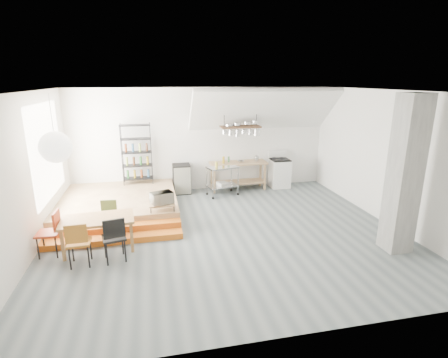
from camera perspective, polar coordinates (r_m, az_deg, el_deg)
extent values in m
plane|color=#566064|center=(8.20, 0.28, -8.78)|extent=(8.00, 8.00, 0.00)
cube|color=silver|center=(11.04, -3.64, 6.41)|extent=(8.00, 0.04, 3.20)
cube|color=silver|center=(7.87, -29.47, 0.39)|extent=(0.04, 7.00, 3.20)
cube|color=silver|center=(9.36, 25.01, 3.18)|extent=(0.04, 7.00, 3.20)
cube|color=white|center=(7.44, 0.31, 14.18)|extent=(8.00, 7.00, 0.02)
cube|color=white|center=(10.76, 6.47, 11.19)|extent=(4.40, 1.44, 1.32)
cube|color=white|center=(9.23, -26.92, 4.05)|extent=(0.02, 2.50, 2.20)
cube|color=#8D6746|center=(9.86, -16.70, -3.86)|extent=(3.00, 3.00, 0.40)
cube|color=#C86117|center=(8.11, -17.58, -9.37)|extent=(3.00, 0.35, 0.13)
cube|color=#C86117|center=(8.40, -17.41, -7.95)|extent=(3.00, 0.35, 0.27)
cube|color=slate|center=(7.79, 27.37, 0.53)|extent=(0.50, 0.50, 3.20)
cube|color=#8D6746|center=(11.06, 2.34, 2.64)|extent=(1.80, 0.60, 0.06)
cube|color=#8D6746|center=(11.22, 2.31, -0.49)|extent=(1.70, 0.55, 0.04)
cube|color=#8D6746|center=(11.60, 5.97, 0.91)|extent=(0.06, 0.06, 0.86)
cube|color=#8D6746|center=(11.21, -2.02, 0.45)|extent=(0.06, 0.06, 0.86)
cube|color=#8D6746|center=(11.20, 6.67, 0.33)|extent=(0.06, 0.06, 0.86)
cube|color=#8D6746|center=(10.80, -1.61, -0.16)|extent=(0.06, 0.06, 0.86)
cube|color=white|center=(11.59, 9.04, 0.88)|extent=(0.60, 0.60, 0.90)
cube|color=black|center=(11.47, 9.14, 3.14)|extent=(0.58, 0.58, 0.03)
cube|color=white|center=(11.70, 8.68, 4.07)|extent=(0.60, 0.05, 0.25)
cylinder|color=black|center=(11.65, 9.55, 3.44)|extent=(0.18, 0.18, 0.02)
cylinder|color=black|center=(11.55, 8.25, 3.39)|extent=(0.18, 0.18, 0.02)
cylinder|color=black|center=(11.39, 10.06, 3.14)|extent=(0.18, 0.18, 0.02)
cylinder|color=black|center=(11.29, 8.74, 3.08)|extent=(0.18, 0.18, 0.02)
cube|color=#3B2417|center=(10.66, 2.69, 8.52)|extent=(1.20, 0.50, 0.05)
cylinder|color=black|center=(10.48, 0.03, 11.58)|extent=(0.02, 0.02, 1.15)
cylinder|color=black|center=(10.74, 5.36, 11.61)|extent=(0.02, 0.02, 1.15)
cylinder|color=silver|center=(10.51, 0.09, 7.67)|extent=(0.16, 0.16, 0.12)
cylinder|color=silver|center=(10.56, 1.16, 7.59)|extent=(0.20, 0.20, 0.16)
cylinder|color=silver|center=(10.61, 2.22, 7.51)|extent=(0.16, 0.16, 0.20)
cylinder|color=silver|center=(10.65, 3.27, 7.75)|extent=(0.20, 0.20, 0.12)
cylinder|color=silver|center=(10.71, 4.31, 7.67)|extent=(0.16, 0.16, 0.16)
cylinder|color=silver|center=(10.77, 5.34, 7.59)|extent=(0.20, 0.20, 0.20)
cylinder|color=black|center=(10.86, -11.81, 4.33)|extent=(0.02, 0.02, 1.80)
cylinder|color=black|center=(10.89, -16.24, 4.06)|extent=(0.02, 0.02, 1.80)
cylinder|color=black|center=(10.51, -11.79, 3.94)|extent=(0.02, 0.02, 1.80)
cylinder|color=black|center=(10.54, -16.36, 3.66)|extent=(0.02, 0.02, 1.80)
cube|color=black|center=(10.86, -13.79, 0.13)|extent=(0.88, 0.38, 0.02)
cube|color=black|center=(10.76, -13.93, 2.18)|extent=(0.88, 0.38, 0.02)
cube|color=black|center=(10.68, -14.07, 4.27)|extent=(0.88, 0.38, 0.02)
cube|color=black|center=(10.61, -14.22, 6.38)|extent=(0.88, 0.38, 0.02)
cube|color=black|center=(10.55, -14.37, 8.52)|extent=(0.88, 0.38, 0.03)
cylinder|color=#2E732E|center=(10.83, -13.84, 0.85)|extent=(0.07, 0.07, 0.24)
cylinder|color=olive|center=(10.73, -13.98, 2.91)|extent=(0.07, 0.07, 0.24)
cylinder|color=brown|center=(10.65, -14.12, 5.00)|extent=(0.07, 0.07, 0.24)
cube|color=#8D6746|center=(8.52, -10.07, -4.05)|extent=(0.60, 0.40, 0.03)
cylinder|color=black|center=(8.72, -8.32, -4.07)|extent=(0.02, 0.02, 0.13)
cylinder|color=black|center=(8.71, -11.87, -4.29)|extent=(0.02, 0.02, 0.13)
cylinder|color=black|center=(8.40, -8.15, -4.86)|extent=(0.02, 0.02, 0.13)
cylinder|color=black|center=(8.39, -11.84, -5.08)|extent=(0.02, 0.02, 0.13)
sphere|color=white|center=(7.34, -25.79, 4.70)|extent=(0.60, 0.60, 0.60)
cube|color=brown|center=(7.68, -19.97, -6.22)|extent=(1.50, 0.92, 0.05)
cube|color=brown|center=(8.10, -15.00, -7.23)|extent=(0.07, 0.07, 0.63)
cube|color=brown|center=(8.20, -24.19, -7.86)|extent=(0.07, 0.07, 0.63)
cube|color=brown|center=(7.47, -14.82, -9.26)|extent=(0.07, 0.07, 0.63)
cube|color=brown|center=(7.58, -24.82, -9.90)|extent=(0.07, 0.07, 0.63)
cube|color=#A8651C|center=(7.25, -22.58, -9.52)|extent=(0.43, 0.43, 0.04)
cube|color=#A8651C|center=(6.98, -23.01, -8.25)|extent=(0.39, 0.05, 0.36)
cylinder|color=black|center=(7.23, -23.87, -11.83)|extent=(0.03, 0.03, 0.45)
cylinder|color=black|center=(7.18, -21.23, -11.74)|extent=(0.03, 0.03, 0.45)
cylinder|color=black|center=(7.53, -23.47, -10.68)|extent=(0.03, 0.03, 0.45)
cylinder|color=black|center=(7.47, -20.94, -10.58)|extent=(0.03, 0.03, 0.45)
cube|color=black|center=(7.19, -17.53, -9.10)|extent=(0.50, 0.50, 0.04)
cube|color=black|center=(6.91, -17.52, -7.74)|extent=(0.40, 0.12, 0.37)
cylinder|color=black|center=(7.13, -18.57, -11.60)|extent=(0.03, 0.03, 0.47)
cylinder|color=black|center=(7.16, -15.82, -11.25)|extent=(0.03, 0.03, 0.47)
cylinder|color=black|center=(7.44, -18.85, -10.45)|extent=(0.03, 0.03, 0.47)
cylinder|color=black|center=(7.46, -16.22, -10.11)|extent=(0.03, 0.03, 0.47)
cube|color=#55642F|center=(8.30, -18.36, -6.20)|extent=(0.40, 0.40, 0.04)
cube|color=#55642F|center=(8.37, -18.29, -4.31)|extent=(0.35, 0.07, 0.32)
cylinder|color=black|center=(8.49, -17.07, -7.14)|extent=(0.03, 0.03, 0.41)
cylinder|color=black|center=(8.55, -19.03, -7.16)|extent=(0.03, 0.03, 0.41)
cylinder|color=black|center=(8.22, -17.41, -7.95)|extent=(0.03, 0.03, 0.41)
cylinder|color=black|center=(8.28, -19.44, -7.96)|extent=(0.03, 0.03, 0.41)
cube|color=#A93418|center=(7.88, -26.78, -7.88)|extent=(0.44, 0.44, 0.04)
cube|color=#A93418|center=(7.73, -25.67, -6.06)|extent=(0.06, 0.41, 0.37)
cylinder|color=black|center=(7.78, -25.70, -10.02)|extent=(0.03, 0.03, 0.47)
cylinder|color=black|center=(8.07, -25.06, -8.99)|extent=(0.03, 0.03, 0.47)
cylinder|color=black|center=(7.88, -28.10, -10.01)|extent=(0.03, 0.03, 0.47)
cylinder|color=black|center=(8.17, -27.38, -8.99)|extent=(0.03, 0.03, 0.47)
cube|color=silver|center=(10.50, -0.26, 1.93)|extent=(1.00, 0.71, 0.04)
cube|color=silver|center=(10.66, -0.25, -1.10)|extent=(1.00, 0.71, 0.03)
cylinder|color=silver|center=(10.99, 1.20, 0.24)|extent=(0.03, 0.03, 0.86)
sphere|color=black|center=(11.10, 1.19, -1.80)|extent=(0.08, 0.08, 0.08)
cylinder|color=silver|center=(10.63, -2.81, -0.31)|extent=(0.03, 0.03, 0.86)
sphere|color=black|center=(10.76, -2.78, -2.41)|extent=(0.08, 0.08, 0.08)
cylinder|color=silver|center=(10.61, 2.31, -0.34)|extent=(0.03, 0.03, 0.86)
sphere|color=black|center=(10.74, 2.28, -2.44)|extent=(0.08, 0.08, 0.08)
cylinder|color=silver|center=(10.25, -1.82, -0.93)|extent=(0.03, 0.03, 0.86)
sphere|color=black|center=(10.38, -1.80, -3.10)|extent=(0.08, 0.08, 0.08)
cube|color=black|center=(10.92, -6.91, 0.04)|extent=(0.53, 0.53, 0.91)
imported|color=beige|center=(8.47, -10.12, -3.06)|extent=(0.59, 0.49, 0.28)
imported|color=silver|center=(11.02, 2.76, 2.88)|extent=(0.24, 0.24, 0.05)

